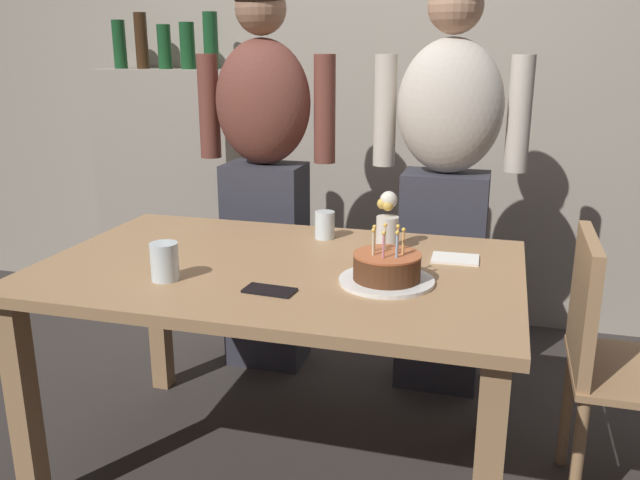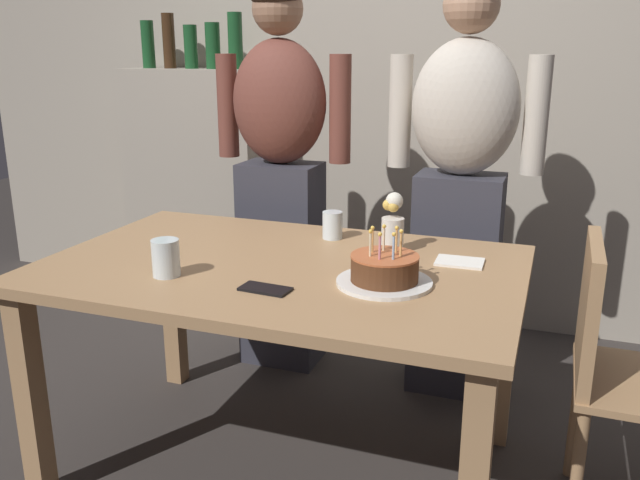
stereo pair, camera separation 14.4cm
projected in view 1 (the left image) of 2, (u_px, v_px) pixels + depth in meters
ground_plane at (283, 466)px, 2.29m from camera, size 10.00×10.00×0.00m
back_wall at (377, 68)px, 3.36m from camera, size 5.20×0.10×2.60m
dining_table at (280, 293)px, 2.11m from camera, size 1.50×0.96×0.74m
birthday_cake at (387, 269)px, 1.91m from camera, size 0.28×0.28×0.17m
water_glass_near at (325, 225)px, 2.36m from camera, size 0.07×0.07×0.10m
water_glass_far at (165, 261)px, 1.93m from camera, size 0.08×0.08×0.11m
cell_phone at (270, 290)px, 1.85m from camera, size 0.15×0.08×0.01m
napkin_stack at (455, 259)px, 2.13m from camera, size 0.15×0.12×0.01m
flower_vase at (387, 224)px, 2.21m from camera, size 0.08×0.08×0.20m
person_man_bearded at (265, 175)px, 2.84m from camera, size 0.61×0.27×1.66m
person_woman_cardigan at (446, 184)px, 2.64m from camera, size 0.61×0.27×1.66m
dining_chair at (613, 353)px, 1.98m from camera, size 0.42×0.42×0.87m
shelf_cabinet at (173, 188)px, 3.61m from camera, size 0.77×0.30×1.58m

